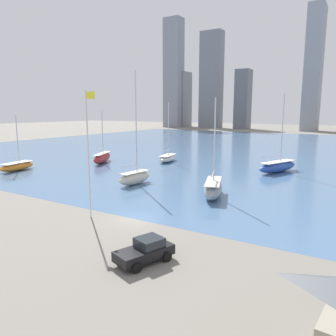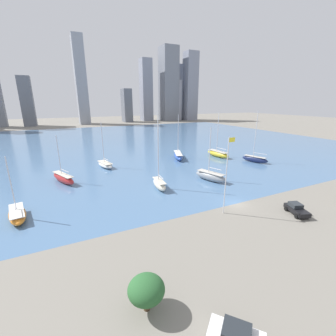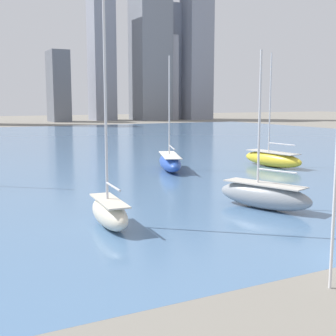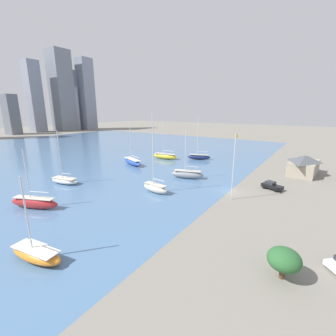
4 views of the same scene
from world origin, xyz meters
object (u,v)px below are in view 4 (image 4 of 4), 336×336
at_px(sailboat_orange, 36,254).
at_px(parked_pickup_black, 272,186).
at_px(sailboat_gray, 187,174).
at_px(flag_pole, 234,165).
at_px(boat_shed, 304,165).
at_px(sailboat_white, 65,180).
at_px(sailboat_navy, 199,157).
at_px(sailboat_blue, 133,162).
at_px(sailboat_red, 34,202).
at_px(sailboat_yellow, 165,156).
at_px(sailboat_cream, 155,187).

distance_m(sailboat_orange, parked_pickup_black, 45.01).
bearing_deg(sailboat_gray, flag_pole, -137.63).
relative_size(boat_shed, sailboat_orange, 1.16).
bearing_deg(flag_pole, boat_shed, -19.41).
xyz_separation_m(sailboat_white, parked_pickup_black, (23.37, -41.24, 0.03)).
relative_size(sailboat_white, sailboat_navy, 0.82).
bearing_deg(sailboat_blue, flag_pole, -85.19).
xyz_separation_m(sailboat_red, sailboat_blue, (34.02, 8.31, -0.04)).
xyz_separation_m(boat_shed, sailboat_white, (-41.20, 45.89, -1.77)).
relative_size(sailboat_blue, parked_pickup_black, 2.97).
distance_m(boat_shed, sailboat_yellow, 42.55).
bearing_deg(parked_pickup_black, sailboat_navy, 74.25).
distance_m(flag_pole, sailboat_gray, 16.85).
xyz_separation_m(sailboat_cream, sailboat_orange, (-25.31, -2.08, -0.31)).
distance_m(sailboat_red, sailboat_blue, 35.02).
height_order(sailboat_white, sailboat_yellow, sailboat_yellow).
xyz_separation_m(sailboat_white, sailboat_orange, (-17.95, -23.40, 0.00)).
xyz_separation_m(flag_pole, parked_pickup_black, (10.64, -5.39, -6.01)).
height_order(boat_shed, sailboat_gray, sailboat_gray).
height_order(sailboat_blue, sailboat_yellow, sailboat_yellow).
height_order(sailboat_red, parked_pickup_black, sailboat_red).
relative_size(boat_shed, parked_pickup_black, 2.50).
xyz_separation_m(sailboat_orange, parked_pickup_black, (41.32, -17.84, 0.03)).
bearing_deg(sailboat_cream, flag_pole, -64.63).
height_order(flag_pole, sailboat_yellow, sailboat_yellow).
bearing_deg(sailboat_gray, sailboat_white, 112.96).
height_order(flag_pole, sailboat_red, flag_pole).
height_order(sailboat_red, sailboat_navy, sailboat_navy).
relative_size(sailboat_cream, sailboat_yellow, 1.14).
xyz_separation_m(sailboat_blue, parked_pickup_black, (0.26, -41.06, -0.19)).
xyz_separation_m(boat_shed, sailboat_cream, (-33.84, 24.57, -1.46)).
bearing_deg(parked_pickup_black, sailboat_gray, 118.29).
height_order(flag_pole, parked_pickup_black, flag_pole).
bearing_deg(sailboat_navy, flag_pole, -164.11).
relative_size(sailboat_red, sailboat_navy, 0.70).
height_order(sailboat_gray, sailboat_blue, sailboat_blue).
relative_size(sailboat_cream, sailboat_blue, 1.19).
xyz_separation_m(sailboat_red, parked_pickup_black, (34.28, -32.76, -0.23)).
height_order(sailboat_red, sailboat_blue, sailboat_blue).
height_order(sailboat_red, sailboat_orange, sailboat_red).
xyz_separation_m(boat_shed, sailboat_blue, (-18.09, 45.70, -1.55)).
distance_m(sailboat_cream, sailboat_red, 22.32).
relative_size(boat_shed, sailboat_gray, 0.94).
relative_size(flag_pole, sailboat_white, 1.02).
height_order(sailboat_white, sailboat_red, sailboat_white).
bearing_deg(sailboat_orange, sailboat_blue, 19.81).
xyz_separation_m(flag_pole, sailboat_white, (-12.73, 35.86, -6.04)).
height_order(sailboat_red, sailboat_yellow, sailboat_yellow).
xyz_separation_m(flag_pole, sailboat_blue, (10.37, 35.67, -5.82)).
bearing_deg(sailboat_red, boat_shed, -59.37).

